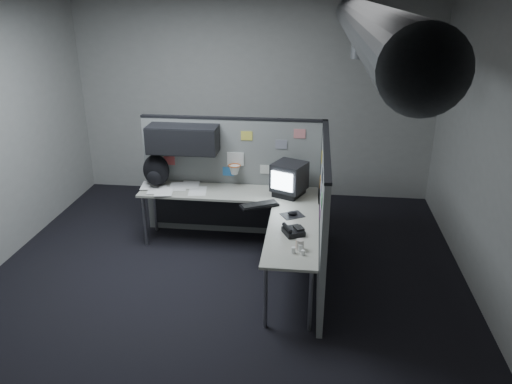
# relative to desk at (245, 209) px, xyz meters

# --- Properties ---
(room) EXTENTS (5.62, 5.62, 3.22)m
(room) POSITION_rel_desk_xyz_m (0.41, -0.70, 1.48)
(room) COLOR black
(room) RESTS_ON ground
(partition_back) EXTENTS (2.44, 0.42, 1.63)m
(partition_back) POSITION_rel_desk_xyz_m (-0.40, 0.53, 0.38)
(partition_back) COLOR slate
(partition_back) RESTS_ON ground
(partition_right) EXTENTS (0.07, 2.23, 1.63)m
(partition_right) POSITION_rel_desk_xyz_m (0.95, -0.49, 0.21)
(partition_right) COLOR slate
(partition_right) RESTS_ON ground
(desk) EXTENTS (2.31, 2.11, 0.73)m
(desk) POSITION_rel_desk_xyz_m (0.00, 0.00, 0.00)
(desk) COLOR #A3A293
(desk) RESTS_ON ground
(monitor) EXTENTS (0.49, 0.49, 0.42)m
(monitor) POSITION_rel_desk_xyz_m (0.53, 0.26, 0.34)
(monitor) COLOR black
(monitor) RESTS_ON desk
(keyboard) EXTENTS (0.48, 0.37, 0.04)m
(keyboard) POSITION_rel_desk_xyz_m (0.20, -0.15, 0.14)
(keyboard) COLOR black
(keyboard) RESTS_ON desk
(mouse) EXTENTS (0.31, 0.29, 0.05)m
(mouse) POSITION_rel_desk_xyz_m (0.61, -0.36, 0.14)
(mouse) COLOR black
(mouse) RESTS_ON desk
(phone) EXTENTS (0.27, 0.28, 0.10)m
(phone) POSITION_rel_desk_xyz_m (0.64, -0.83, 0.15)
(phone) COLOR black
(phone) RESTS_ON desk
(bottles) EXTENTS (0.14, 0.18, 0.08)m
(bottles) POSITION_rel_desk_xyz_m (0.71, -1.20, 0.15)
(bottles) COLOR silver
(bottles) RESTS_ON desk
(cup) EXTENTS (0.09, 0.09, 0.11)m
(cup) POSITION_rel_desk_xyz_m (0.73, -1.16, 0.17)
(cup) COLOR #B8ACA2
(cup) RESTS_ON desk
(papers) EXTENTS (0.93, 0.64, 0.02)m
(papers) POSITION_rel_desk_xyz_m (-0.99, 0.29, 0.13)
(papers) COLOR white
(papers) RESTS_ON desk
(backpack) EXTENTS (0.40, 0.39, 0.43)m
(backpack) POSITION_rel_desk_xyz_m (-1.22, 0.36, 0.32)
(backpack) COLOR black
(backpack) RESTS_ON desk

